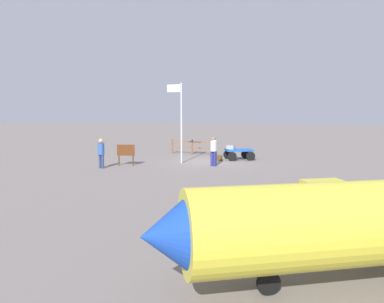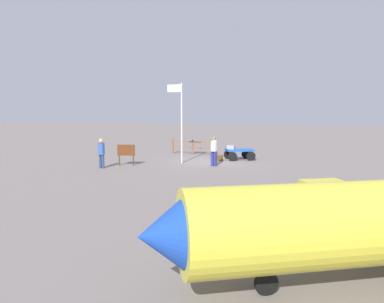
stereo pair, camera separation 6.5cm
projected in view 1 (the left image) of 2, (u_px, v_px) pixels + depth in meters
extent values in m
plane|color=slate|center=(211.00, 162.00, 23.80)|extent=(120.00, 120.00, 0.00)
cube|color=blue|center=(239.00, 150.00, 24.64)|extent=(2.05, 1.62, 0.10)
cube|color=blue|center=(227.00, 150.00, 24.50)|extent=(0.43, 0.97, 0.10)
cylinder|color=black|center=(232.00, 157.00, 24.04)|extent=(0.60, 0.32, 0.59)
cylinder|color=black|center=(228.00, 154.00, 25.11)|extent=(0.60, 0.32, 0.59)
cylinder|color=black|center=(251.00, 156.00, 24.25)|extent=(0.60, 0.32, 0.59)
cylinder|color=black|center=(245.00, 154.00, 25.32)|extent=(0.60, 0.32, 0.59)
cube|color=#919599|center=(231.00, 147.00, 24.86)|extent=(0.57, 0.42, 0.25)
cube|color=#463414|center=(217.00, 158.00, 24.22)|extent=(0.64, 0.38, 0.36)
cylinder|color=navy|center=(216.00, 159.00, 21.91)|extent=(0.14, 0.14, 0.89)
cylinder|color=navy|center=(212.00, 159.00, 21.92)|extent=(0.14, 0.14, 0.89)
cylinder|color=silver|center=(214.00, 146.00, 21.82)|extent=(0.35, 0.35, 0.67)
sphere|color=#8A6147|center=(214.00, 138.00, 21.78)|extent=(0.21, 0.21, 0.21)
cylinder|color=navy|center=(215.00, 159.00, 21.81)|extent=(0.14, 0.14, 0.89)
cylinder|color=navy|center=(212.00, 159.00, 21.92)|extent=(0.14, 0.14, 0.89)
cylinder|color=silver|center=(213.00, 146.00, 21.78)|extent=(0.42, 0.42, 0.60)
sphere|color=#82694D|center=(213.00, 139.00, 21.73)|extent=(0.25, 0.25, 0.25)
cylinder|color=navy|center=(103.00, 162.00, 21.02)|extent=(0.14, 0.14, 0.79)
cylinder|color=navy|center=(100.00, 161.00, 21.11)|extent=(0.14, 0.14, 0.79)
cylinder|color=#3056A8|center=(101.00, 149.00, 20.99)|extent=(0.45, 0.45, 0.65)
sphere|color=tan|center=(101.00, 141.00, 20.94)|extent=(0.26, 0.26, 0.26)
cone|color=#1841AA|center=(167.00, 236.00, 6.22)|extent=(1.37, 1.66, 1.42)
cylinder|color=black|center=(269.00, 283.00, 6.68)|extent=(0.45, 0.26, 0.44)
cylinder|color=silver|center=(181.00, 123.00, 22.91)|extent=(0.10, 0.10, 4.96)
cube|color=white|center=(174.00, 88.00, 22.76)|extent=(0.86, 0.18, 0.45)
cylinder|color=#4C3319|center=(133.00, 161.00, 22.13)|extent=(0.08, 0.08, 0.60)
cylinder|color=#4C3319|center=(119.00, 161.00, 22.12)|extent=(0.08, 0.08, 0.60)
cube|color=#5A2D15|center=(126.00, 150.00, 22.05)|extent=(1.04, 0.27, 0.66)
cylinder|color=brown|center=(213.00, 148.00, 26.97)|extent=(0.12, 0.12, 1.09)
cylinder|color=brown|center=(192.00, 147.00, 27.65)|extent=(0.12, 0.12, 1.09)
cylinder|color=brown|center=(172.00, 146.00, 28.33)|extent=(0.12, 0.12, 1.09)
cube|color=brown|center=(192.00, 142.00, 27.61)|extent=(3.28, 0.84, 0.08)
cube|color=brown|center=(192.00, 148.00, 27.66)|extent=(3.28, 0.84, 0.08)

